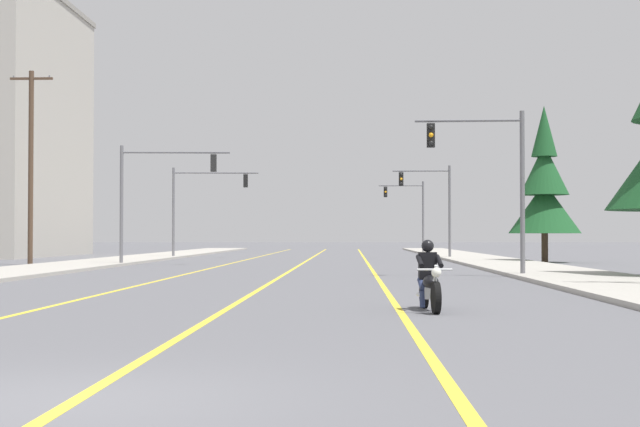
# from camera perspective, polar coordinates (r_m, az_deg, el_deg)

# --- Properties ---
(ground_plane) EXTENTS (400.00, 400.00, 0.00)m
(ground_plane) POSITION_cam_1_polar(r_m,az_deg,el_deg) (9.21, -15.66, -10.98)
(ground_plane) COLOR #5B5B60
(lane_stripe_center) EXTENTS (0.16, 100.00, 0.01)m
(lane_stripe_center) POSITION_cam_1_polar(r_m,az_deg,el_deg) (53.75, -0.96, -2.99)
(lane_stripe_center) COLOR yellow
(lane_stripe_center) RESTS_ON ground
(lane_stripe_left) EXTENTS (0.16, 100.00, 0.01)m
(lane_stripe_left) POSITION_cam_1_polar(r_m,az_deg,el_deg) (54.08, -5.13, -2.98)
(lane_stripe_left) COLOR yellow
(lane_stripe_left) RESTS_ON ground
(lane_stripe_right) EXTENTS (0.16, 100.00, 0.01)m
(lane_stripe_right) POSITION_cam_1_polar(r_m,az_deg,el_deg) (53.70, 2.89, -2.99)
(lane_stripe_right) COLOR yellow
(lane_stripe_right) RESTS_ON ground
(sidewalk_kerb_right) EXTENTS (4.40, 110.00, 0.14)m
(sidewalk_kerb_right) POSITION_cam_1_polar(r_m,az_deg,el_deg) (49.36, 11.28, -3.04)
(sidewalk_kerb_right) COLOR #ADA89E
(sidewalk_kerb_right) RESTS_ON ground
(sidewalk_kerb_left) EXTENTS (4.40, 110.00, 0.14)m
(sidewalk_kerb_left) POSITION_cam_1_polar(r_m,az_deg,el_deg) (50.54, -13.80, -2.98)
(sidewalk_kerb_left) COLOR #ADA89E
(sidewalk_kerb_left) RESTS_ON ground
(motorcycle_with_rider) EXTENTS (0.70, 2.19, 1.46)m
(motorcycle_with_rider) POSITION_cam_1_polar(r_m,az_deg,el_deg) (19.35, 6.69, -4.19)
(motorcycle_with_rider) COLOR black
(motorcycle_with_rider) RESTS_ON ground
(traffic_signal_near_right) EXTENTS (4.08, 0.37, 6.20)m
(traffic_signal_near_right) POSITION_cam_1_polar(r_m,az_deg,el_deg) (35.43, 10.44, 2.72)
(traffic_signal_near_right) COLOR slate
(traffic_signal_near_right) RESTS_ON ground
(traffic_signal_near_left) EXTENTS (5.66, 0.61, 6.20)m
(traffic_signal_near_left) POSITION_cam_1_polar(r_m,az_deg,el_deg) (49.02, -10.13, 1.71)
(traffic_signal_near_left) COLOR slate
(traffic_signal_near_left) RESTS_ON ground
(traffic_signal_mid_right) EXTENTS (3.88, 0.37, 6.20)m
(traffic_signal_mid_right) POSITION_cam_1_polar(r_m,az_deg,el_deg) (62.48, 6.95, 0.94)
(traffic_signal_mid_right) COLOR slate
(traffic_signal_mid_right) RESTS_ON ground
(traffic_signal_mid_left) EXTENTS (5.89, 0.64, 6.20)m
(traffic_signal_mid_left) POSITION_cam_1_polar(r_m,az_deg,el_deg) (64.54, -7.42, 0.98)
(traffic_signal_mid_left) COLOR slate
(traffic_signal_mid_left) RESTS_ON ground
(traffic_signal_far_right) EXTENTS (3.91, 0.39, 6.20)m
(traffic_signal_far_right) POSITION_cam_1_polar(r_m,az_deg,el_deg) (80.80, 5.56, 0.43)
(traffic_signal_far_right) COLOR slate
(traffic_signal_far_right) RESTS_ON ground
(utility_pole_left_near) EXTENTS (2.25, 0.26, 10.14)m
(utility_pole_left_near) POSITION_cam_1_polar(r_m,az_deg,el_deg) (50.93, -17.25, 2.93)
(utility_pole_left_near) COLOR #4C3828
(utility_pole_left_near) RESTS_ON ground
(conifer_tree_right_verge_far) EXTENTS (4.08, 4.08, 8.98)m
(conifer_tree_right_verge_far) POSITION_cam_1_polar(r_m,az_deg,el_deg) (54.75, 13.55, 1.38)
(conifer_tree_right_verge_far) COLOR #423023
(conifer_tree_right_verge_far) RESTS_ON ground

